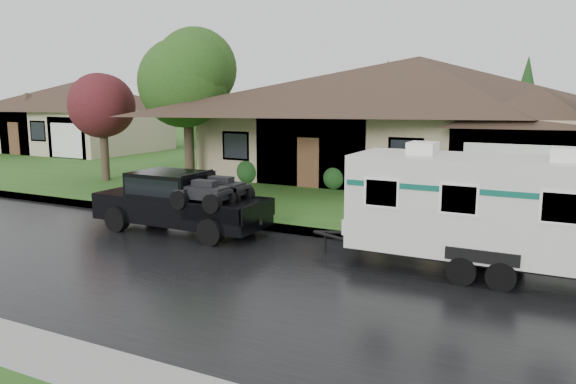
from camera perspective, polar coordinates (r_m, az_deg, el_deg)
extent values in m
plane|color=#28591B|center=(15.54, -8.14, -5.24)|extent=(140.00, 140.00, 0.00)
cube|color=black|center=(14.03, -12.91, -7.04)|extent=(140.00, 8.00, 0.01)
cube|color=gray|center=(17.34, -3.83, -3.31)|extent=(140.00, 0.50, 0.15)
cube|color=#28591B|center=(28.83, 9.41, 1.88)|extent=(140.00, 26.00, 0.15)
cube|color=gray|center=(27.14, 12.87, 4.62)|extent=(18.00, 10.00, 3.00)
pyramid|color=#38291E|center=(27.09, 13.21, 13.28)|extent=(19.44, 10.80, 2.60)
cube|color=gray|center=(23.35, 23.88, 2.83)|extent=(5.76, 4.00, 2.70)
cube|color=tan|center=(41.80, -20.21, 5.89)|extent=(10.00, 8.00, 2.80)
pyramid|color=#38291E|center=(41.73, -20.49, 10.55)|extent=(10.80, 8.64, 2.00)
cube|color=tan|center=(38.26, -19.35, 5.42)|extent=(3.20, 4.00, 2.52)
cylinder|color=#382B1E|center=(25.45, -9.99, 4.27)|extent=(0.44, 0.44, 2.90)
sphere|color=#2F5B1D|center=(25.34, -10.21, 11.43)|extent=(4.00, 4.00, 4.00)
cylinder|color=#382B1E|center=(26.86, -18.10, 3.43)|extent=(0.37, 0.37, 2.16)
sphere|color=#581B20|center=(26.72, -18.37, 8.47)|extent=(2.98, 2.98, 2.98)
sphere|color=#143814|center=(25.37, -3.91, 2.22)|extent=(1.00, 1.00, 1.00)
sphere|color=#143814|center=(23.48, 4.89, 1.59)|extent=(1.00, 1.00, 1.00)
sphere|color=#143814|center=(22.24, 14.93, 0.82)|extent=(1.00, 1.00, 1.00)
sphere|color=#143814|center=(21.74, 25.78, -0.04)|extent=(1.00, 1.00, 1.00)
cube|color=black|center=(16.89, -10.87, -1.69)|extent=(5.31, 1.77, 0.76)
cube|color=black|center=(18.10, -15.75, -0.34)|extent=(1.42, 1.73, 0.31)
cube|color=black|center=(16.98, -11.88, 0.68)|extent=(2.13, 1.67, 0.80)
cube|color=black|center=(16.98, -11.89, 0.83)|extent=(1.95, 1.70, 0.49)
cube|color=black|center=(15.88, -6.11, -1.64)|extent=(1.95, 1.68, 0.05)
cylinder|color=black|center=(17.41, -16.97, -2.67)|extent=(0.74, 0.28, 0.74)
cylinder|color=black|center=(18.66, -13.26, -1.68)|extent=(0.74, 0.28, 0.74)
cylinder|color=black|center=(15.29, -7.87, -4.04)|extent=(0.74, 0.28, 0.74)
cylinder|color=black|center=(16.70, -4.43, -2.79)|extent=(0.74, 0.28, 0.74)
cube|color=silver|center=(13.29, 20.00, -1.37)|extent=(6.20, 2.13, 2.17)
cube|color=black|center=(13.56, 19.69, -6.42)|extent=(6.56, 1.06, 0.12)
cube|color=#0B5044|center=(13.21, 20.12, 0.66)|extent=(6.08, 2.15, 0.12)
cube|color=white|center=(13.40, 13.53, 4.35)|extent=(0.62, 0.71, 0.28)
cube|color=white|center=(13.02, 26.51, 3.43)|extent=(0.62, 0.71, 0.28)
cylinder|color=black|center=(12.64, 17.21, -7.68)|extent=(0.62, 0.21, 0.62)
cylinder|color=black|center=(14.63, 18.70, -5.37)|extent=(0.62, 0.21, 0.62)
cylinder|color=black|center=(12.54, 20.83, -8.03)|extent=(0.62, 0.21, 0.62)
cylinder|color=black|center=(14.54, 21.82, -5.65)|extent=(0.62, 0.21, 0.62)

